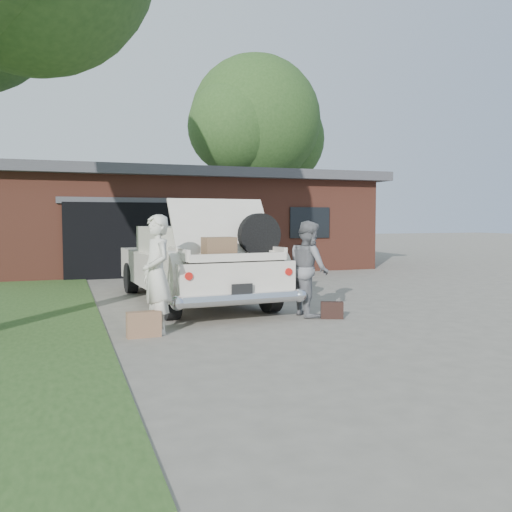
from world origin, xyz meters
name	(u,v)px	position (x,y,z in m)	size (l,w,h in m)	color
ground	(269,326)	(0.00, 0.00, 0.00)	(90.00, 90.00, 0.00)	gray
house	(181,220)	(0.98, 11.47, 1.67)	(12.80, 7.80, 3.30)	brown
tree_right	(257,127)	(6.03, 17.28, 6.22)	(7.33, 6.38, 9.69)	#38281E
sedan	(193,263)	(-0.55, 2.94, 0.81)	(2.49, 5.63, 2.10)	silver
woman_left	(157,274)	(-1.78, 0.06, 0.90)	(0.66, 0.43, 1.80)	beige
woman_right	(309,268)	(1.03, 0.68, 0.85)	(0.83, 0.64, 1.70)	slate
suitcase_left	(144,324)	(-2.01, -0.13, 0.19)	(0.49, 0.16, 0.38)	#906649
suitcase_right	(332,310)	(1.28, 0.25, 0.15)	(0.39, 0.12, 0.30)	black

